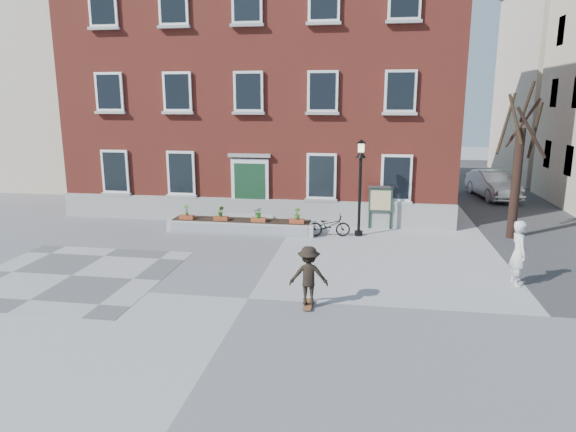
% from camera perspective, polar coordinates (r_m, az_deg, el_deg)
% --- Properties ---
extents(ground, '(100.00, 100.00, 0.00)m').
position_cam_1_polar(ground, '(14.66, -4.43, -9.13)').
color(ground, '#949396').
rests_on(ground, ground).
extents(checker_patch, '(6.00, 6.00, 0.01)m').
position_cam_1_polar(checker_patch, '(17.80, -22.91, -6.10)').
color(checker_patch, '#525254').
rests_on(checker_patch, ground).
extents(distant_building, '(10.00, 12.00, 13.00)m').
position_cam_1_polar(distant_building, '(39.42, -24.28, 13.25)').
color(distant_building, beige).
rests_on(distant_building, ground).
extents(bicycle, '(1.79, 0.86, 0.90)m').
position_cam_1_polar(bicycle, '(20.95, 4.59, -1.06)').
color(bicycle, black).
rests_on(bicycle, ground).
extents(parked_car, '(2.36, 4.89, 1.54)m').
position_cam_1_polar(parked_car, '(31.18, 21.86, 3.25)').
color(parked_car, silver).
rests_on(parked_car, ground).
extents(bystander, '(0.55, 0.77, 1.99)m').
position_cam_1_polar(bystander, '(16.79, 24.23, -3.79)').
color(bystander, silver).
rests_on(bystander, ground).
extents(brick_building, '(18.40, 10.85, 12.60)m').
position_cam_1_polar(brick_building, '(27.69, -1.95, 14.56)').
color(brick_building, maroon).
rests_on(brick_building, ground).
extents(planter_assembly, '(6.20, 1.12, 1.15)m').
position_cam_1_polar(planter_assembly, '(21.67, -5.19, -1.00)').
color(planter_assembly, '#B8B8B3').
rests_on(planter_assembly, ground).
extents(bare_tree, '(1.83, 1.83, 6.16)m').
position_cam_1_polar(bare_tree, '(22.16, 24.14, 4.77)').
color(bare_tree, black).
rests_on(bare_tree, ground).
extents(lamp_post, '(0.40, 0.40, 3.93)m').
position_cam_1_polar(lamp_post, '(20.80, 8.04, 4.61)').
color(lamp_post, black).
rests_on(lamp_post, ground).
extents(notice_board, '(1.10, 0.16, 1.87)m').
position_cam_1_polar(notice_board, '(22.32, 10.25, 1.77)').
color(notice_board, '#172F21').
rests_on(notice_board, ground).
extents(skateboarder, '(1.10, 0.78, 1.69)m').
position_cam_1_polar(skateboarder, '(13.78, 2.31, -6.65)').
color(skateboarder, brown).
rests_on(skateboarder, ground).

